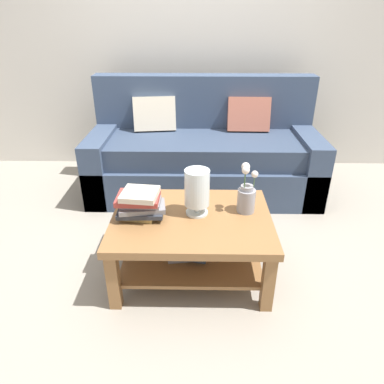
% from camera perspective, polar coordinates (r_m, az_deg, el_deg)
% --- Properties ---
extents(ground_plane, '(10.00, 10.00, 0.00)m').
position_cam_1_polar(ground_plane, '(2.78, -0.58, -7.76)').
color(ground_plane, gray).
extents(back_wall, '(6.40, 0.12, 2.70)m').
position_cam_1_polar(back_wall, '(3.93, 0.03, 23.73)').
color(back_wall, beige).
rests_on(back_wall, ground).
extents(couch, '(2.13, 0.90, 1.06)m').
position_cam_1_polar(couch, '(3.43, 1.93, 6.23)').
color(couch, '#384760').
rests_on(couch, ground).
extents(coffee_table, '(1.01, 0.76, 0.44)m').
position_cam_1_polar(coffee_table, '(2.29, -0.11, -6.71)').
color(coffee_table, olive).
rests_on(coffee_table, ground).
extents(book_stack_main, '(0.31, 0.25, 0.18)m').
position_cam_1_polar(book_stack_main, '(2.21, -8.42, -1.89)').
color(book_stack_main, tan).
rests_on(book_stack_main, coffee_table).
extents(glass_hurricane_vase, '(0.16, 0.16, 0.30)m').
position_cam_1_polar(glass_hurricane_vase, '(2.18, 0.83, 0.43)').
color(glass_hurricane_vase, silver).
rests_on(glass_hurricane_vase, coffee_table).
extents(flower_pitcher, '(0.12, 0.12, 0.33)m').
position_cam_1_polar(flower_pitcher, '(2.26, 8.84, -0.58)').
color(flower_pitcher, gray).
rests_on(flower_pitcher, coffee_table).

